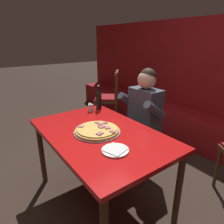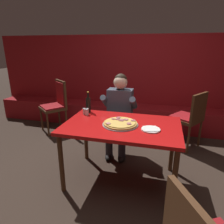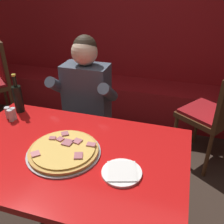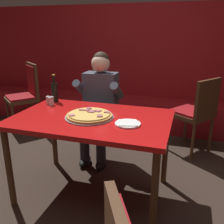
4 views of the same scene
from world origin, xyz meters
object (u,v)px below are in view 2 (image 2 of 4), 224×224
beer_bottle (88,104)px  dining_chair_near_right (56,102)px  plate_white_paper (151,129)px  pizza (120,123)px  diner_seated_blue_shirt (119,112)px  shaker_oregano (84,112)px  main_dining_table (122,131)px  shaker_red_pepper_flakes (86,112)px  dining_chair_side_aisle (190,115)px  shaker_black_pepper (87,112)px

beer_bottle → dining_chair_near_right: beer_bottle is taller
plate_white_paper → pizza: bearing=169.6°
plate_white_paper → dining_chair_near_right: bearing=145.1°
pizza → beer_bottle: bearing=146.1°
diner_seated_blue_shirt → dining_chair_near_right: size_ratio=1.24×
shaker_oregano → main_dining_table: bearing=-21.8°
shaker_red_pepper_flakes → dining_chair_near_right: 1.55m
shaker_oregano → diner_seated_blue_shirt: diner_seated_blue_shirt is taller
pizza → diner_seated_blue_shirt: (-0.17, 0.70, -0.09)m
plate_white_paper → shaker_red_pepper_flakes: (-0.88, 0.29, 0.03)m
dining_chair_side_aisle → beer_bottle: bearing=-151.0°
main_dining_table → shaker_red_pepper_flakes: shaker_red_pepper_flakes is taller
main_dining_table → beer_bottle: beer_bottle is taller
shaker_black_pepper → diner_seated_blue_shirt: size_ratio=0.07×
beer_bottle → diner_seated_blue_shirt: bearing=42.6°
shaker_oregano → dining_chair_side_aisle: size_ratio=0.09×
shaker_black_pepper → dining_chair_side_aisle: (1.44, 0.92, -0.24)m
plate_white_paper → shaker_black_pepper: size_ratio=2.44×
plate_white_paper → dining_chair_side_aisle: (0.56, 1.24, -0.21)m
main_dining_table → shaker_red_pepper_flakes: (-0.53, 0.20, 0.12)m
plate_white_paper → shaker_red_pepper_flakes: 0.92m
plate_white_paper → main_dining_table: bearing=165.9°
shaker_oregano → shaker_red_pepper_flakes: (0.04, -0.03, 0.00)m
beer_bottle → shaker_oregano: (-0.02, -0.11, -0.07)m
plate_white_paper → shaker_black_pepper: shaker_black_pepper is taller
shaker_red_pepper_flakes → diner_seated_blue_shirt: diner_seated_blue_shirt is taller
plate_white_paper → shaker_oregano: size_ratio=2.44×
diner_seated_blue_shirt → shaker_black_pepper: bearing=-127.0°
shaker_oregano → plate_white_paper: bearing=-19.0°
shaker_oregano → dining_chair_near_right: dining_chair_near_right is taller
pizza → plate_white_paper: pizza is taller
shaker_oregano → diner_seated_blue_shirt: bearing=49.4°
shaker_black_pepper → shaker_red_pepper_flakes: bearing=-95.5°
main_dining_table → diner_seated_blue_shirt: (-0.19, 0.68, 0.01)m
plate_white_paper → dining_chair_side_aisle: dining_chair_side_aisle is taller
main_dining_table → pizza: size_ratio=3.24×
pizza → dining_chair_side_aisle: size_ratio=0.44×
pizza → dining_chair_side_aisle: dining_chair_side_aisle is taller
shaker_red_pepper_flakes → dining_chair_side_aisle: bearing=33.5°
main_dining_table → shaker_red_pepper_flakes: 0.58m
plate_white_paper → beer_bottle: beer_bottle is taller
shaker_oregano → shaker_red_pepper_flakes: bearing=-32.3°
plate_white_paper → shaker_oregano: shaker_oregano is taller
pizza → shaker_oregano: bearing=155.9°
shaker_red_pepper_flakes → dining_chair_side_aisle: 1.74m
shaker_oregano → dining_chair_side_aisle: (1.48, 0.92, -0.24)m
dining_chair_side_aisle → main_dining_table: bearing=-128.3°
pizza → plate_white_paper: size_ratio=2.02×
diner_seated_blue_shirt → plate_white_paper: bearing=-55.0°
pizza → plate_white_paper: 0.37m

